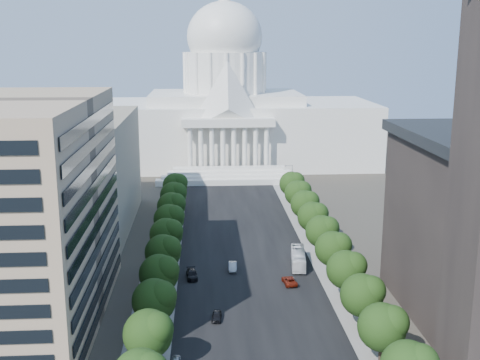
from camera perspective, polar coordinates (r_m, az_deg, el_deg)
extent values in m
cube|color=black|center=(158.13, -0.04, -5.14)|extent=(30.00, 260.00, 0.01)
cube|color=gray|center=(158.15, -6.95, -5.24)|extent=(8.00, 260.00, 0.02)
cube|color=gray|center=(160.37, 6.78, -4.97)|extent=(8.00, 260.00, 0.02)
cube|color=white|center=(247.86, -1.40, 4.50)|extent=(120.00, 50.00, 25.00)
cube|color=white|center=(246.12, -1.42, 7.84)|extent=(60.00, 40.00, 4.00)
cube|color=white|center=(220.03, -1.14, 5.51)|extent=(34.00, 8.00, 3.00)
cylinder|color=white|center=(245.42, -1.44, 10.16)|extent=(32.00, 32.00, 16.00)
ellipsoid|color=white|center=(245.11, -1.45, 13.43)|extent=(30.00, 30.00, 27.60)
cylinder|color=white|center=(245.54, -1.47, 16.47)|extent=(4.80, 4.80, 7.00)
cube|color=gray|center=(168.10, -16.82, 0.69)|extent=(38.00, 52.00, 30.00)
sphere|color=black|center=(94.80, -8.73, -14.22)|extent=(7.60, 7.60, 7.60)
sphere|color=black|center=(93.50, -7.96, -13.82)|extent=(5.32, 5.32, 5.32)
cylinder|color=#33261C|center=(107.58, -8.07, -13.53)|extent=(0.56, 0.56, 2.94)
sphere|color=black|center=(105.57, -8.16, -11.25)|extent=(7.60, 7.60, 7.60)
sphere|color=black|center=(104.32, -7.47, -10.85)|extent=(5.32, 5.32, 5.32)
cylinder|color=#33261C|center=(118.41, -7.63, -10.93)|extent=(0.56, 0.56, 2.94)
sphere|color=black|center=(116.59, -7.70, -8.82)|extent=(7.60, 7.60, 7.60)
sphere|color=black|center=(115.37, -7.08, -8.44)|extent=(5.32, 5.32, 5.32)
cylinder|color=#33261C|center=(129.44, -7.27, -8.78)|extent=(0.56, 0.56, 2.94)
sphere|color=black|center=(127.77, -7.33, -6.82)|extent=(7.60, 7.60, 7.60)
sphere|color=black|center=(126.59, -6.77, -6.45)|extent=(5.32, 5.32, 5.32)
cylinder|color=#33261C|center=(140.63, -6.97, -6.96)|extent=(0.56, 0.56, 2.94)
sphere|color=black|center=(139.10, -7.03, -5.14)|extent=(7.60, 7.60, 7.60)
sphere|color=black|center=(137.95, -6.50, -4.79)|extent=(5.32, 5.32, 5.32)
cylinder|color=#33261C|center=(151.95, -6.72, -5.42)|extent=(0.56, 0.56, 2.94)
sphere|color=black|center=(150.53, -6.77, -3.72)|extent=(7.60, 7.60, 7.60)
sphere|color=black|center=(149.41, -6.28, -3.38)|extent=(5.32, 5.32, 5.32)
cylinder|color=#33261C|center=(163.36, -6.50, -4.08)|extent=(0.56, 0.56, 2.94)
sphere|color=black|center=(162.04, -6.54, -2.50)|extent=(7.60, 7.60, 7.60)
sphere|color=black|center=(160.94, -6.09, -2.17)|extent=(5.32, 5.32, 5.32)
cylinder|color=#33261C|center=(174.85, -6.31, -2.93)|extent=(0.56, 0.56, 2.94)
sphere|color=black|center=(173.62, -6.35, -1.44)|extent=(7.60, 7.60, 7.60)
sphere|color=black|center=(172.54, -5.93, -1.13)|extent=(5.32, 5.32, 5.32)
cylinder|color=#33261C|center=(186.40, -6.15, -1.91)|extent=(0.56, 0.56, 2.94)
sphere|color=black|center=(185.25, -6.18, -0.51)|extent=(7.60, 7.60, 7.60)
sphere|color=black|center=(184.19, -5.79, -0.21)|extent=(5.32, 5.32, 5.32)
cylinder|color=#33261C|center=(100.43, 13.15, -15.81)|extent=(0.56, 0.56, 2.94)
sphere|color=black|center=(98.27, 13.30, -13.41)|extent=(7.60, 7.60, 7.60)
sphere|color=black|center=(97.50, 14.23, -12.94)|extent=(5.32, 5.32, 5.32)
cylinder|color=#33261C|center=(110.65, 11.35, -12.88)|extent=(0.56, 0.56, 2.94)
sphere|color=black|center=(108.70, 11.47, -10.65)|extent=(7.60, 7.60, 7.60)
sphere|color=black|center=(107.92, 12.29, -10.21)|extent=(5.32, 5.32, 5.32)
cylinder|color=#33261C|center=(121.20, 9.90, -10.43)|extent=(0.56, 0.56, 2.94)
sphere|color=black|center=(119.42, 9.98, -8.36)|extent=(7.60, 7.60, 7.60)
sphere|color=black|center=(118.64, 10.72, -7.95)|extent=(5.32, 5.32, 5.32)
cylinder|color=#33261C|center=(132.00, 8.69, -8.38)|extent=(0.56, 0.56, 2.94)
sphere|color=black|center=(130.37, 8.76, -6.46)|extent=(7.60, 7.60, 7.60)
sphere|color=black|center=(129.58, 9.43, -6.07)|extent=(5.32, 5.32, 5.32)
cylinder|color=#33261C|center=(142.99, 7.68, -6.64)|extent=(0.56, 0.56, 2.94)
sphere|color=black|center=(141.48, 7.74, -4.85)|extent=(7.60, 7.60, 7.60)
sphere|color=black|center=(140.69, 8.35, -4.48)|extent=(5.32, 5.32, 5.32)
cylinder|color=#33261C|center=(154.13, 6.82, -5.15)|extent=(0.56, 0.56, 2.94)
sphere|color=black|center=(152.74, 6.87, -3.47)|extent=(7.60, 7.60, 7.60)
sphere|color=black|center=(151.94, 7.43, -3.13)|extent=(5.32, 5.32, 5.32)
cylinder|color=#33261C|center=(165.39, 6.08, -3.86)|extent=(0.56, 0.56, 2.94)
sphere|color=black|center=(164.09, 6.12, -2.29)|extent=(7.60, 7.60, 7.60)
sphere|color=black|center=(163.30, 6.63, -1.96)|extent=(5.32, 5.32, 5.32)
cylinder|color=#33261C|center=(176.75, 5.44, -2.73)|extent=(0.56, 0.56, 2.94)
sphere|color=black|center=(175.54, 5.47, -1.25)|extent=(7.60, 7.60, 7.60)
sphere|color=black|center=(174.74, 5.95, -0.94)|extent=(5.32, 5.32, 5.32)
cylinder|color=#33261C|center=(188.19, 4.87, -1.74)|extent=(0.56, 0.56, 2.94)
sphere|color=black|center=(187.05, 4.90, -0.35)|extent=(7.60, 7.60, 7.60)
sphere|color=black|center=(186.26, 5.35, -0.05)|extent=(5.32, 5.32, 5.32)
cylinder|color=gray|center=(85.76, 17.03, -15.81)|extent=(2.40, 0.14, 0.14)
sphere|color=gray|center=(85.45, 16.30, -15.95)|extent=(0.44, 0.44, 0.44)
cylinder|color=gray|center=(109.15, 12.86, -11.57)|extent=(0.18, 0.18, 9.00)
cylinder|color=gray|center=(107.13, 12.35, -9.52)|extent=(2.40, 0.14, 0.14)
sphere|color=gray|center=(106.88, 11.77, -9.61)|extent=(0.44, 0.44, 0.44)
cylinder|color=gray|center=(131.47, 9.81, -7.10)|extent=(0.18, 0.18, 9.00)
cylinder|color=gray|center=(129.80, 9.37, -5.34)|extent=(2.40, 0.14, 0.14)
sphere|color=gray|center=(129.59, 8.89, -5.40)|extent=(0.44, 0.44, 0.44)
cylinder|color=gray|center=(154.62, 7.70, -3.94)|extent=(0.18, 0.18, 9.00)
cylinder|color=gray|center=(153.20, 7.31, -2.41)|extent=(2.40, 0.14, 0.14)
sphere|color=gray|center=(153.02, 6.90, -2.46)|extent=(0.44, 0.44, 0.44)
cylinder|color=gray|center=(178.26, 6.15, -1.60)|extent=(0.18, 0.18, 9.00)
cylinder|color=gray|center=(177.03, 5.80, -0.26)|extent=(2.40, 0.14, 0.14)
sphere|color=gray|center=(176.88, 5.45, -0.30)|extent=(0.44, 0.44, 0.44)
cylinder|color=gray|center=(202.24, 4.97, 0.19)|extent=(0.18, 0.18, 9.00)
cylinder|color=gray|center=(201.15, 4.66, 1.38)|extent=(2.40, 0.14, 0.14)
sphere|color=gray|center=(201.02, 4.35, 1.34)|extent=(0.44, 0.44, 0.44)
imported|color=black|center=(111.77, -2.22, -12.77)|extent=(2.06, 4.32, 1.43)
imported|color=#94979A|center=(133.84, -0.70, -8.22)|extent=(1.95, 5.07, 1.65)
imported|color=maroon|center=(127.02, 4.70, -9.51)|extent=(3.04, 5.56, 1.48)
imported|color=black|center=(129.97, -4.59, -8.94)|extent=(2.72, 5.69, 1.60)
imported|color=white|center=(136.79, 5.54, -7.39)|extent=(4.37, 12.72, 3.47)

